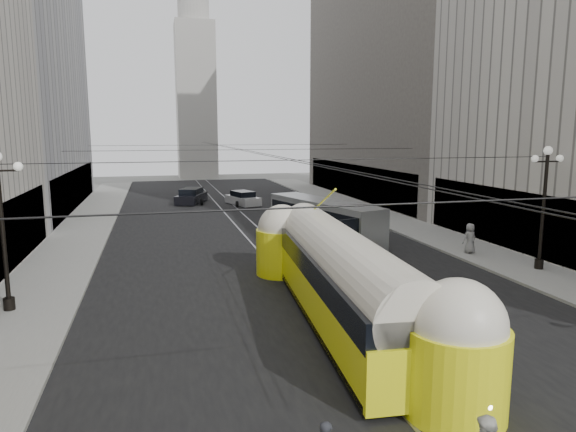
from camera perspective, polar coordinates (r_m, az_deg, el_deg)
road at (r=37.77m, az=-4.06°, el=-1.74°), size 20.00×85.00×0.02m
sidewalk_left at (r=40.95m, az=-21.74°, el=-1.42°), size 4.00×72.00×0.15m
sidewalk_right at (r=44.70m, az=10.40°, el=-0.05°), size 4.00×72.00×0.15m
rail_left at (r=37.65m, az=-5.18°, el=-1.80°), size 0.12×85.00×0.04m
rail_right at (r=37.91m, az=-2.94°, el=-1.69°), size 0.12×85.00×0.04m
building_right_far at (r=59.12m, az=13.15°, el=17.91°), size 12.60×32.60×32.60m
distant_tower at (r=84.59m, az=-10.26°, el=14.41°), size 6.00×6.00×31.36m
lamppost_left_mid at (r=23.01m, az=-29.21°, el=-0.58°), size 1.86×0.44×6.37m
lamppost_right_mid at (r=29.44m, az=26.57°, el=1.53°), size 1.86×0.44×6.37m
catenary at (r=36.13m, az=-3.68°, el=7.16°), size 25.00×72.00×0.23m
streetcar at (r=19.82m, az=5.82°, el=-6.66°), size 3.78×16.65×3.66m
city_bus at (r=34.76m, az=3.99°, el=-0.25°), size 5.17×10.94×2.68m
sedan_white_far at (r=51.59m, az=-5.04°, el=1.93°), size 3.14×4.81×1.41m
sedan_dark_far at (r=53.53m, az=-10.69°, el=2.15°), size 3.69×5.33×1.56m
pedestrian_sidewalk_right at (r=32.12m, az=19.56°, el=-2.34°), size 0.93×0.63×1.78m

